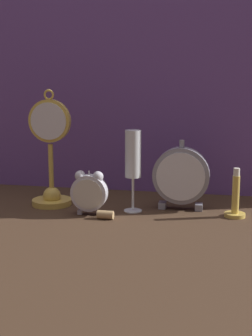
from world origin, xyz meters
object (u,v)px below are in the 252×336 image
(alarm_clock_twin_bell, at_px, (89,191))
(champagne_flute, at_px, (133,159))
(brass_candlestick, at_px, (235,201))
(pocket_watch_on_stand, at_px, (51,163))
(wine_cork, at_px, (106,214))
(mantel_clock_silver, at_px, (181,176))

(alarm_clock_twin_bell, xyz_separation_m, champagne_flute, (0.11, 0.06, 0.08))
(alarm_clock_twin_bell, relative_size, brass_candlestick, 0.92)
(pocket_watch_on_stand, xyz_separation_m, wine_cork, (0.18, -0.10, -0.11))
(alarm_clock_twin_bell, bearing_deg, brass_candlestick, 8.97)
(pocket_watch_on_stand, height_order, alarm_clock_twin_bell, pocket_watch_on_stand)
(pocket_watch_on_stand, xyz_separation_m, champagne_flute, (0.24, -0.02, 0.02))
(brass_candlestick, bearing_deg, wine_cork, -165.56)
(wine_cork, bearing_deg, pocket_watch_on_stand, 150.97)
(pocket_watch_on_stand, bearing_deg, brass_candlestick, -2.01)
(brass_candlestick, bearing_deg, mantel_clock_silver, 163.60)
(champagne_flute, relative_size, brass_candlestick, 1.72)
(champagne_flute, xyz_separation_m, wine_cork, (-0.06, -0.08, -0.13))
(mantel_clock_silver, xyz_separation_m, champagne_flute, (-0.12, -0.05, 0.05))
(wine_cork, bearing_deg, mantel_clock_silver, 35.04)
(alarm_clock_twin_bell, xyz_separation_m, mantel_clock_silver, (0.23, 0.10, 0.03))
(alarm_clock_twin_bell, relative_size, wine_cork, 2.82)
(alarm_clock_twin_bell, xyz_separation_m, brass_candlestick, (0.38, 0.06, -0.02))
(champagne_flute, xyz_separation_m, brass_candlestick, (0.27, 0.00, -0.10))
(brass_candlestick, distance_m, wine_cork, 0.34)
(pocket_watch_on_stand, distance_m, champagne_flute, 0.24)
(pocket_watch_on_stand, bearing_deg, wine_cork, -29.03)
(mantel_clock_silver, distance_m, wine_cork, 0.24)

